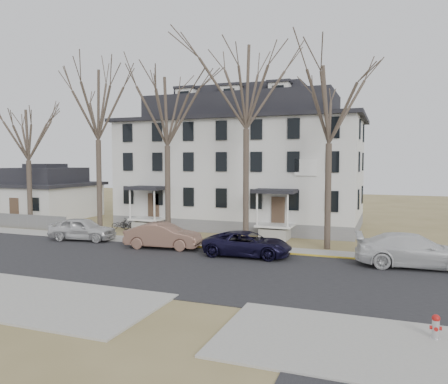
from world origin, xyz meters
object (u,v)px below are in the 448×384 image
at_px(tree_mid_right, 330,98).
at_px(bicycle_right, 128,224).
at_px(tree_mid_left, 167,106).
at_px(tree_far_left, 98,100).
at_px(small_house, 46,195).
at_px(fire_hydrant, 436,327).
at_px(boarding_house, 242,164).
at_px(tree_bungalow, 28,131).
at_px(car_silver, 82,229).
at_px(car_navy, 247,244).
at_px(tree_center, 246,80).
at_px(bicycle_left, 120,225).
at_px(car_tan, 163,236).
at_px(car_white, 414,251).

xyz_separation_m(tree_mid_right, bicycle_right, (-16.59, 2.47, -9.15)).
bearing_deg(tree_mid_left, tree_far_left, 180.00).
xyz_separation_m(small_house, fire_hydrant, (33.57, -19.73, -1.82)).
relative_size(boarding_house, tree_mid_right, 1.63).
relative_size(boarding_house, tree_bungalow, 1.93).
distance_m(car_silver, car_navy, 12.60).
relative_size(tree_center, fire_hydrant, 17.49).
bearing_deg(small_house, tree_center, -15.08).
bearing_deg(bicycle_right, car_silver, -178.94).
bearing_deg(bicycle_right, boarding_house, -52.93).
bearing_deg(bicycle_left, tree_bungalow, 99.70).
bearing_deg(car_navy, tree_far_left, 70.65).
relative_size(bicycle_left, bicycle_right, 1.06).
bearing_deg(tree_center, fire_hydrant, -52.01).
xyz_separation_m(tree_center, bicycle_right, (-11.09, 2.47, -10.63)).
bearing_deg(bicycle_left, tree_far_left, 157.41).
distance_m(bicycle_right, fire_hydrant, 26.93).
relative_size(small_house, fire_hydrant, 10.35).
distance_m(tree_mid_left, car_tan, 9.67).
height_order(boarding_house, bicycle_left, boarding_house).
relative_size(boarding_house, small_house, 2.39).
bearing_deg(tree_mid_right, tree_far_left, 180.00).
distance_m(car_tan, car_white, 14.87).
distance_m(tree_center, car_navy, 11.20).
height_order(tree_bungalow, car_silver, tree_bungalow).
xyz_separation_m(car_silver, car_white, (21.64, -0.33, 0.07)).
relative_size(tree_far_left, bicycle_right, 9.17).
distance_m(car_silver, bicycle_right, 5.61).
bearing_deg(car_navy, bicycle_left, 62.65).
bearing_deg(car_silver, tree_far_left, 7.12).
xyz_separation_m(tree_mid_right, car_navy, (-4.11, -4.02, -8.88)).
bearing_deg(tree_bungalow, car_tan, -14.15).
relative_size(tree_bungalow, car_white, 1.79).
distance_m(tree_far_left, car_navy, 16.97).
height_order(car_silver, fire_hydrant, car_silver).
distance_m(tree_far_left, tree_center, 12.02).
bearing_deg(tree_mid_right, car_silver, -169.36).
height_order(tree_far_left, bicycle_right, tree_far_left).
bearing_deg(tree_bungalow, bicycle_right, 17.34).
distance_m(small_house, tree_far_left, 15.00).
bearing_deg(tree_center, boarding_house, 110.20).
distance_m(tree_far_left, car_tan, 12.73).
height_order(car_navy, bicycle_right, car_navy).
bearing_deg(fire_hydrant, boarding_house, 122.03).
relative_size(tree_center, car_silver, 3.11).
xyz_separation_m(tree_bungalow, car_tan, (14.59, -3.68, -7.31)).
relative_size(small_house, car_silver, 1.84).
distance_m(tree_mid_left, car_silver, 10.68).
xyz_separation_m(tree_mid_left, tree_bungalow, (-13.00, 0.00, -1.48)).
distance_m(tree_mid_left, fire_hydrant, 23.28).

